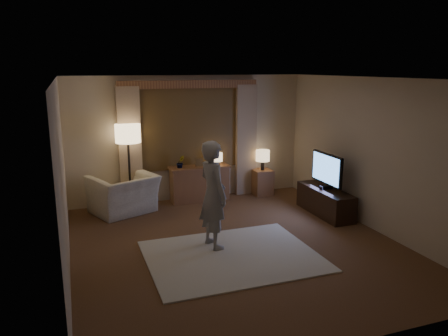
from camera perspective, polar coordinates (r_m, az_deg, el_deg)
name	(u,v)px	position (r m, az deg, el deg)	size (l,w,h in m)	color
room	(226,157)	(7.09, 0.22, 1.45)	(5.04, 5.54, 2.64)	brown
rug	(232,256)	(6.65, 1.05, -11.40)	(2.50, 2.00, 0.02)	beige
sideboard	(199,184)	(9.21, -3.22, -2.14)	(1.20, 0.40, 0.70)	brown
picture_frame	(199,163)	(9.10, -3.26, 0.59)	(0.16, 0.02, 0.20)	brown
plant	(180,163)	(8.99, -5.71, 0.72)	(0.17, 0.13, 0.30)	#999999
table_lamp_sideboard	(217,158)	(9.20, -0.88, 1.37)	(0.22, 0.22, 0.30)	black
floor_lamp	(128,138)	(8.70, -12.44, 3.84)	(0.49, 0.49, 1.68)	black
armchair	(124,194)	(8.64, -12.98, -3.35)	(1.14, 1.00, 0.74)	beige
side_table	(262,182)	(9.67, 5.01, -1.86)	(0.40, 0.40, 0.56)	brown
table_lamp_side	(263,156)	(9.53, 5.08, 1.56)	(0.30, 0.30, 0.44)	black
tv_stand	(325,201)	(8.59, 13.07, -4.28)	(0.45, 1.40, 0.50)	black
tv	(327,170)	(8.43, 13.28, -0.21)	(0.23, 0.95, 0.68)	black
person	(213,195)	(6.68, -1.44, -3.50)	(0.61, 0.40, 1.68)	#99958D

